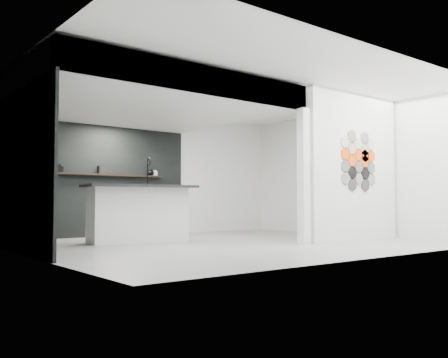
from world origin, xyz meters
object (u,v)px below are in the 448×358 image
(glass_bowl, at_px, (155,174))
(glass_vase, at_px, (155,173))
(bottle_dark, at_px, (98,170))
(kitchen_island, at_px, (138,213))
(wall_basin, at_px, (28,194))
(utensil_cup, at_px, (61,169))
(stockpot, at_px, (56,168))
(kettle, at_px, (150,172))
(partition_panel, at_px, (354,167))

(glass_bowl, xyz_separation_m, glass_vase, (0.00, 0.00, 0.02))
(glass_bowl, bearing_deg, bottle_dark, 180.00)
(glass_bowl, relative_size, bottle_dark, 0.79)
(kitchen_island, bearing_deg, bottle_dark, 98.59)
(wall_basin, bearing_deg, utensil_cup, 58.90)
(wall_basin, relative_size, stockpot, 3.20)
(glass_bowl, relative_size, glass_vase, 1.03)
(wall_basin, distance_m, glass_vase, 4.00)
(utensil_cup, bearing_deg, stockpot, 180.00)
(kettle, relative_size, glass_bowl, 1.28)
(glass_bowl, height_order, glass_vase, glass_vase)
(stockpot, xyz_separation_m, utensil_cup, (0.10, 0.00, -0.02))
(kettle, bearing_deg, glass_bowl, 20.47)
(partition_panel, distance_m, utensil_cup, 5.72)
(glass_bowl, distance_m, utensil_cup, 2.14)
(kettle, distance_m, bottle_dark, 1.24)
(utensil_cup, bearing_deg, wall_basin, -121.10)
(partition_panel, xyz_separation_m, utensil_cup, (-4.22, 3.87, -0.02))
(wall_basin, height_order, kettle, kettle)
(glass_vase, relative_size, utensil_cup, 1.07)
(utensil_cup, bearing_deg, glass_bowl, 0.00)
(stockpot, xyz_separation_m, glass_bowl, (2.24, 0.00, -0.03))
(glass_bowl, bearing_deg, kitchen_island, -128.18)
(partition_panel, xyz_separation_m, bottle_dark, (-3.43, 3.87, -0.00))
(stockpot, height_order, utensil_cup, stockpot)
(partition_panel, xyz_separation_m, stockpot, (-4.32, 3.87, -0.00))
(bottle_dark, bearing_deg, wall_basin, -134.53)
(partition_panel, bearing_deg, kitchen_island, 148.19)
(glass_bowl, bearing_deg, wall_basin, -148.65)
(partition_panel, relative_size, kitchen_island, 1.36)
(partition_panel, height_order, wall_basin, partition_panel)
(stockpot, bearing_deg, kettle, 0.00)
(wall_basin, distance_m, kettle, 3.90)
(glass_vase, bearing_deg, glass_bowl, 0.00)
(kettle, bearing_deg, glass_vase, 20.47)
(utensil_cup, bearing_deg, kettle, 0.00)
(kitchen_island, bearing_deg, stockpot, 125.69)
(partition_panel, bearing_deg, kettle, 119.63)
(stockpot, relative_size, glass_vase, 1.54)
(wall_basin, bearing_deg, glass_bowl, 31.35)
(kitchen_island, bearing_deg, kettle, 63.13)
(kitchen_island, bearing_deg, wall_basin, -161.99)
(wall_basin, bearing_deg, bottle_dark, 45.47)
(wall_basin, xyz_separation_m, kettle, (3.27, 2.07, 0.54))
(glass_bowl, distance_m, glass_vase, 0.02)
(stockpot, height_order, kettle, stockpot)
(partition_panel, height_order, stockpot, partition_panel)
(utensil_cup, bearing_deg, kitchen_island, -65.71)
(kitchen_island, relative_size, utensil_cup, 18.04)
(glass_bowl, bearing_deg, kettle, 180.00)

